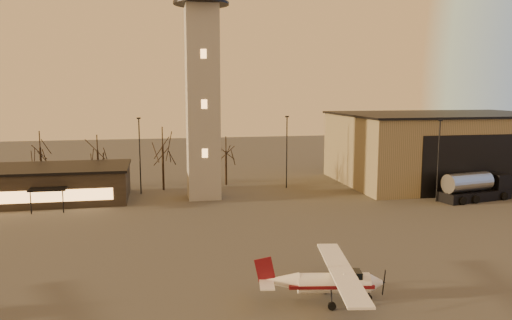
# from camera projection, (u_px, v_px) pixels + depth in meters

# --- Properties ---
(ground) EXTENTS (220.00, 220.00, 0.00)m
(ground) POSITION_uv_depth(u_px,v_px,m) (245.00, 288.00, 34.93)
(ground) COLOR #403E3B
(ground) RESTS_ON ground
(control_tower) EXTENTS (6.80, 6.80, 32.60)m
(control_tower) POSITION_uv_depth(u_px,v_px,m) (202.00, 69.00, 61.75)
(control_tower) COLOR #9D9A95
(control_tower) RESTS_ON ground
(hangar) EXTENTS (30.60, 20.60, 10.30)m
(hangar) POSITION_uv_depth(u_px,v_px,m) (443.00, 148.00, 74.23)
(hangar) COLOR #8F7C5E
(hangar) RESTS_ON ground
(terminal) EXTENTS (25.40, 12.20, 4.30)m
(terminal) POSITION_uv_depth(u_px,v_px,m) (24.00, 185.00, 61.35)
(terminal) COLOR black
(terminal) RESTS_ON ground
(light_poles) EXTENTS (58.50, 12.25, 10.14)m
(light_poles) POSITION_uv_depth(u_px,v_px,m) (207.00, 155.00, 64.35)
(light_poles) COLOR black
(light_poles) RESTS_ON ground
(tree_row) EXTENTS (37.20, 9.20, 8.80)m
(tree_row) POSITION_uv_depth(u_px,v_px,m) (99.00, 146.00, 69.41)
(tree_row) COLOR black
(tree_row) RESTS_ON ground
(cessna_front) EXTENTS (8.98, 11.30, 3.11)m
(cessna_front) POSITION_uv_depth(u_px,v_px,m) (335.00, 286.00, 32.51)
(cessna_front) COLOR white
(cessna_front) RESTS_ON ground
(fuel_truck) EXTENTS (9.96, 4.66, 3.56)m
(fuel_truck) POSITION_uv_depth(u_px,v_px,m) (475.00, 189.00, 62.33)
(fuel_truck) COLOR black
(fuel_truck) RESTS_ON ground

